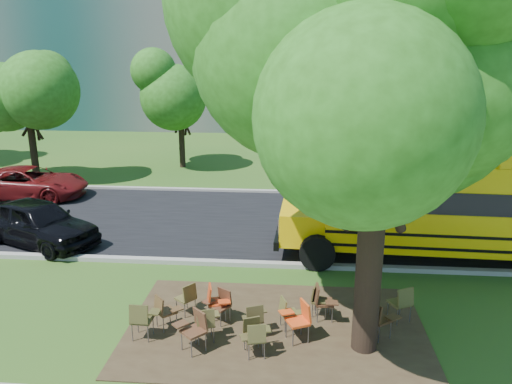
# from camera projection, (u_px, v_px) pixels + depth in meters

# --- Properties ---
(ground) EXTENTS (160.00, 160.00, 0.00)m
(ground) POSITION_uv_depth(u_px,v_px,m) (237.00, 316.00, 12.38)
(ground) COLOR #265219
(ground) RESTS_ON ground
(dirt_patch) EXTENTS (7.00, 4.50, 0.03)m
(dirt_patch) POSITION_uv_depth(u_px,v_px,m) (276.00, 328.00, 11.82)
(dirt_patch) COLOR #382819
(dirt_patch) RESTS_ON ground
(asphalt_road) EXTENTS (80.00, 8.00, 0.04)m
(asphalt_road) POSITION_uv_depth(u_px,v_px,m) (259.00, 222.00, 19.08)
(asphalt_road) COLOR black
(asphalt_road) RESTS_ON ground
(kerb_near) EXTENTS (80.00, 0.25, 0.14)m
(kerb_near) POSITION_uv_depth(u_px,v_px,m) (248.00, 264.00, 15.24)
(kerb_near) COLOR gray
(kerb_near) RESTS_ON ground
(kerb_far) EXTENTS (80.00, 0.25, 0.14)m
(kerb_far) POSITION_uv_depth(u_px,v_px,m) (266.00, 191.00, 23.00)
(kerb_far) COLOR gray
(kerb_far) RESTS_ON ground
(bg_tree_0) EXTENTS (5.20, 5.20, 7.18)m
(bg_tree_0) POSITION_uv_depth(u_px,v_px,m) (26.00, 88.00, 24.55)
(bg_tree_0) COLOR black
(bg_tree_0) RESTS_ON ground
(bg_tree_2) EXTENTS (4.80, 4.80, 6.62)m
(bg_tree_2) POSITION_uv_depth(u_px,v_px,m) (180.00, 91.00, 26.96)
(bg_tree_2) COLOR black
(bg_tree_2) RESTS_ON ground
(bg_tree_3) EXTENTS (5.60, 5.60, 7.84)m
(bg_tree_3) POSITION_uv_depth(u_px,v_px,m) (437.00, 79.00, 23.77)
(bg_tree_3) COLOR black
(bg_tree_3) RESTS_ON ground
(main_tree) EXTENTS (7.20, 7.20, 9.69)m
(main_tree) POSITION_uv_depth(u_px,v_px,m) (383.00, 66.00, 9.38)
(main_tree) COLOR black
(main_tree) RESTS_ON ground
(chair_0) EXTENTS (0.62, 0.55, 0.94)m
(chair_0) POSITION_uv_depth(u_px,v_px,m) (142.00, 317.00, 11.21)
(chair_0) COLOR #423F1C
(chair_0) RESTS_ON ground
(chair_1) EXTENTS (0.75, 0.59, 0.87)m
(chair_1) POSITION_uv_depth(u_px,v_px,m) (165.00, 309.00, 11.64)
(chair_1) COLOR #4E331C
(chair_1) RESTS_ON ground
(chair_2) EXTENTS (0.60, 0.66, 0.88)m
(chair_2) POSITION_uv_depth(u_px,v_px,m) (206.00, 321.00, 11.13)
(chair_2) COLOR brown
(chair_2) RESTS_ON ground
(chair_3) EXTENTS (0.82, 0.65, 0.95)m
(chair_3) POSITION_uv_depth(u_px,v_px,m) (195.00, 326.00, 10.82)
(chair_3) COLOR #4E2E1C
(chair_3) RESTS_ON ground
(chair_4) EXTENTS (0.58, 0.60, 0.85)m
(chair_4) POSITION_uv_depth(u_px,v_px,m) (257.00, 336.00, 10.57)
(chair_4) COLOR #4B4420
(chair_4) RESTS_ON ground
(chair_5) EXTENTS (0.55, 0.63, 0.81)m
(chair_5) POSITION_uv_depth(u_px,v_px,m) (252.00, 332.00, 10.74)
(chair_5) COLOR #473E1E
(chair_5) RESTS_ON ground
(chair_6) EXTENTS (0.77, 0.65, 0.96)m
(chair_6) POSITION_uv_depth(u_px,v_px,m) (299.00, 317.00, 11.19)
(chair_6) COLOR #D64816
(chair_6) RESTS_ON ground
(chair_7) EXTENTS (0.79, 0.63, 0.94)m
(chair_7) POSITION_uv_depth(u_px,v_px,m) (379.00, 316.00, 11.23)
(chair_7) COLOR #462D19
(chair_7) RESTS_ON ground
(chair_8) EXTENTS (0.58, 0.73, 0.85)m
(chair_8) POSITION_uv_depth(u_px,v_px,m) (188.00, 295.00, 12.31)
(chair_8) COLOR brown
(chair_8) RESTS_ON ground
(chair_9) EXTENTS (0.72, 0.57, 0.85)m
(chair_9) POSITION_uv_depth(u_px,v_px,m) (221.00, 302.00, 11.98)
(chair_9) COLOR #4F2E1C
(chair_9) RESTS_ON ground
(chair_10) EXTENTS (0.65, 0.62, 0.91)m
(chair_10) POSITION_uv_depth(u_px,v_px,m) (215.00, 299.00, 12.05)
(chair_10) COLOR red
(chair_10) RESTS_ON ground
(chair_11) EXTENTS (0.59, 0.67, 0.86)m
(chair_11) POSITION_uv_depth(u_px,v_px,m) (254.00, 317.00, 11.31)
(chair_11) COLOR #43391D
(chair_11) RESTS_ON ground
(chair_12) EXTENTS (0.48, 0.61, 0.82)m
(chair_12) POSITION_uv_depth(u_px,v_px,m) (318.00, 298.00, 12.23)
(chair_12) COLOR #463F1E
(chair_12) RESTS_ON ground
(chair_13) EXTENTS (0.65, 0.77, 0.96)m
(chair_13) POSITION_uv_depth(u_px,v_px,m) (402.00, 300.00, 11.95)
(chair_13) COLOR #4F4B22
(chair_13) RESTS_ON ground
(chair_14) EXTENTS (0.63, 0.56, 0.81)m
(chair_14) POSITION_uv_depth(u_px,v_px,m) (288.00, 311.00, 11.64)
(chair_14) COLOR brown
(chair_14) RESTS_ON ground
(chair_15) EXTENTS (0.57, 0.60, 0.91)m
(chair_15) POSITION_uv_depth(u_px,v_px,m) (322.00, 299.00, 12.03)
(chair_15) COLOR #472A19
(chair_15) RESTS_ON ground
(black_car) EXTENTS (4.89, 3.51, 1.55)m
(black_car) POSITION_uv_depth(u_px,v_px,m) (38.00, 222.00, 16.79)
(black_car) COLOR black
(black_car) RESTS_ON ground
(bg_car_red) EXTENTS (5.04, 2.33, 1.40)m
(bg_car_red) POSITION_uv_depth(u_px,v_px,m) (29.00, 183.00, 22.06)
(bg_car_red) COLOR #5E1011
(bg_car_red) RESTS_ON ground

